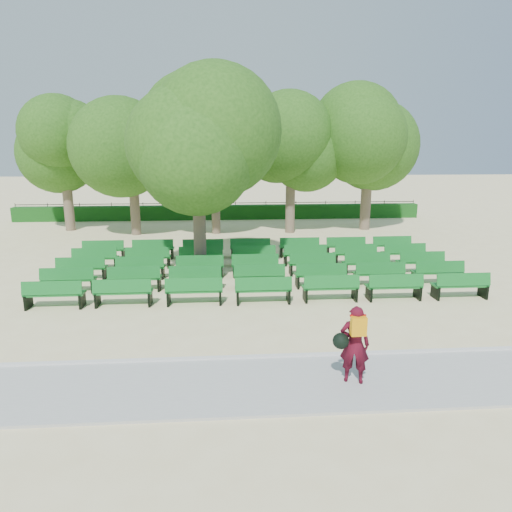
{
  "coord_description": "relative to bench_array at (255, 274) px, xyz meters",
  "views": [
    {
      "loc": [
        0.15,
        -15.5,
        4.59
      ],
      "look_at": [
        1.21,
        -1.0,
        1.1
      ],
      "focal_mm": 32.0,
      "sensor_mm": 36.0,
      "label": 1
    }
  ],
  "objects": [
    {
      "name": "ground",
      "position": [
        -1.3,
        -0.47,
        -0.09
      ],
      "size": [
        120.0,
        120.0,
        0.0
      ],
      "primitive_type": "plane",
      "color": "beige"
    },
    {
      "name": "bench_array",
      "position": [
        0.0,
        0.0,
        0.0
      ],
      "size": [
        1.71,
        0.59,
        1.06
      ],
      "rotation": [
        0.0,
        0.0,
        0.04
      ],
      "color": "#126B23",
      "rests_on": "ground"
    },
    {
      "name": "tree_line",
      "position": [
        -1.3,
        9.53,
        -0.09
      ],
      "size": [
        21.8,
        6.8,
        7.04
      ],
      "primitive_type": null,
      "color": "#2D5D19",
      "rests_on": "ground"
    },
    {
      "name": "paving",
      "position": [
        -1.3,
        -7.87,
        -0.06
      ],
      "size": [
        30.0,
        2.2,
        0.06
      ],
      "primitive_type": "cube",
      "color": "#ABACA8",
      "rests_on": "ground"
    },
    {
      "name": "person",
      "position": [
        1.35,
        -7.93,
        0.79
      ],
      "size": [
        0.78,
        0.53,
        1.58
      ],
      "rotation": [
        0.0,
        0.0,
        2.83
      ],
      "color": "#470A18",
      "rests_on": "ground"
    },
    {
      "name": "curb",
      "position": [
        -1.3,
        -6.72,
        -0.04
      ],
      "size": [
        30.0,
        0.12,
        0.1
      ],
      "primitive_type": "cube",
      "color": "silver",
      "rests_on": "ground"
    },
    {
      "name": "tree_among",
      "position": [
        -1.99,
        0.33,
        4.25
      ],
      "size": [
        4.89,
        4.89,
        6.56
      ],
      "color": "brown",
      "rests_on": "ground"
    },
    {
      "name": "hedge",
      "position": [
        -1.3,
        13.53,
        0.36
      ],
      "size": [
        26.0,
        0.7,
        0.9
      ],
      "primitive_type": "cube",
      "color": "#144E15",
      "rests_on": "ground"
    },
    {
      "name": "fence",
      "position": [
        -1.3,
        13.93,
        -0.09
      ],
      "size": [
        26.0,
        0.1,
        1.02
      ],
      "primitive_type": null,
      "color": "black",
      "rests_on": "ground"
    }
  ]
}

